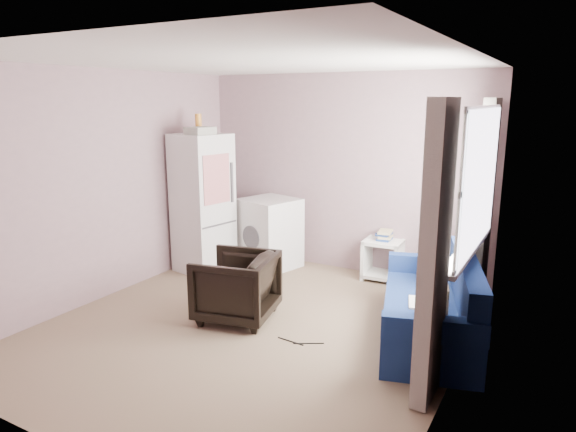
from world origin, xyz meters
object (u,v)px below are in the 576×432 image
object	(u,v)px
fridge	(203,203)
armchair	(236,283)
washing_machine	(270,232)
side_table	(384,256)
sofa	(435,310)

from	to	relation	value
fridge	armchair	bearing A→B (deg)	-30.16
washing_machine	side_table	world-z (taller)	washing_machine
armchair	fridge	xyz separation A→B (m)	(-1.24, 1.05, 0.52)
fridge	sofa	bearing A→B (deg)	0.18
washing_machine	sofa	xyz separation A→B (m)	(2.43, -1.08, -0.19)
fridge	side_table	bearing A→B (deg)	30.96
side_table	sofa	world-z (taller)	sofa
armchair	side_table	bearing A→B (deg)	141.55
side_table	armchair	bearing A→B (deg)	-115.90
sofa	fridge	bearing A→B (deg)	153.56
washing_machine	sofa	world-z (taller)	washing_machine
sofa	armchair	bearing A→B (deg)	178.82
fridge	sofa	distance (m)	3.20
washing_machine	sofa	distance (m)	2.66
armchair	sofa	world-z (taller)	sofa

